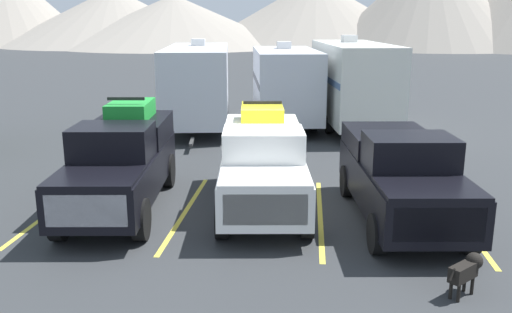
{
  "coord_description": "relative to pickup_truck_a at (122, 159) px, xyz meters",
  "views": [
    {
      "loc": [
        1.31,
        -13.13,
        4.7
      ],
      "look_at": [
        0.0,
        0.65,
        1.2
      ],
      "focal_mm": 38.62,
      "sensor_mm": 36.0,
      "label": 1
    }
  ],
  "objects": [
    {
      "name": "lot_stripe_a",
      "position": [
        -1.69,
        -0.24,
        -1.24
      ],
      "size": [
        0.12,
        5.5,
        0.01
      ],
      "primitive_type": "cube",
      "color": "gold",
      "rests_on": "ground"
    },
    {
      "name": "mountain_ridge",
      "position": [
        5.45,
        82.09,
        5.32
      ],
      "size": [
        137.29,
        48.45,
        16.81
      ],
      "color": "gray",
      "rests_on": "ground"
    },
    {
      "name": "pickup_truck_a",
      "position": [
        0.0,
        0.0,
        0.0
      ],
      "size": [
        2.52,
        5.95,
        2.69
      ],
      "color": "black",
      "rests_on": "ground"
    },
    {
      "name": "pickup_truck_c",
      "position": [
        6.85,
        -0.28,
        -0.13
      ],
      "size": [
        2.61,
        5.66,
        2.17
      ],
      "color": "black",
      "rests_on": "ground"
    },
    {
      "name": "lot_stripe_b",
      "position": [
        1.65,
        -0.24,
        -1.24
      ],
      "size": [
        0.12,
        5.5,
        0.01
      ],
      "primitive_type": "cube",
      "color": "gold",
      "rests_on": "ground"
    },
    {
      "name": "dog",
      "position": [
        7.45,
        -3.96,
        -0.76
      ],
      "size": [
        0.7,
        0.69,
        0.72
      ],
      "color": "black",
      "rests_on": "ground"
    },
    {
      "name": "lot_stripe_d",
      "position": [
        8.34,
        -0.24,
        -1.24
      ],
      "size": [
        0.12,
        5.5,
        0.01
      ],
      "primitive_type": "cube",
      "color": "gold",
      "rests_on": "ground"
    },
    {
      "name": "camper_trailer_a",
      "position": [
        -0.17,
        10.66,
        0.75
      ],
      "size": [
        3.68,
        9.25,
        3.77
      ],
      "color": "silver",
      "rests_on": "ground"
    },
    {
      "name": "camper_trailer_b",
      "position": [
        3.65,
        10.89,
        0.69
      ],
      "size": [
        3.4,
        7.52,
        3.67
      ],
      "color": "silver",
      "rests_on": "ground"
    },
    {
      "name": "ground_plane",
      "position": [
        3.33,
        0.11,
        -1.24
      ],
      "size": [
        240.0,
        240.0,
        0.0
      ],
      "primitive_type": "plane",
      "color": "#2D3033"
    },
    {
      "name": "lot_stripe_c",
      "position": [
        5.0,
        -0.24,
        -1.24
      ],
      "size": [
        0.12,
        5.5,
        0.01
      ],
      "primitive_type": "cube",
      "color": "gold",
      "rests_on": "ground"
    },
    {
      "name": "pickup_truck_b",
      "position": [
        3.54,
        0.34,
        -0.05
      ],
      "size": [
        2.58,
        5.69,
        2.59
      ],
      "color": "white",
      "rests_on": "ground"
    },
    {
      "name": "camper_trailer_c",
      "position": [
        6.53,
        10.77,
        0.83
      ],
      "size": [
        3.53,
        8.75,
        3.95
      ],
      "color": "silver",
      "rests_on": "ground"
    }
  ]
}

